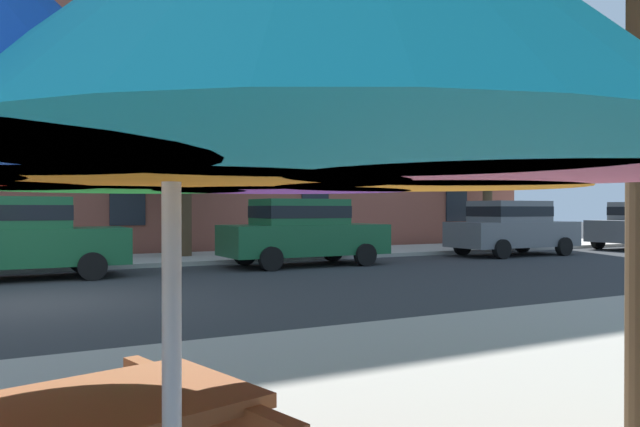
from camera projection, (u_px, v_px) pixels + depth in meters
name	position (u px, v px, depth m)	size (l,w,h in m)	color
ground_plane	(21.00, 304.00, 9.76)	(120.00, 120.00, 0.00)	#2D3033
sidewalk_far	(10.00, 265.00, 15.76)	(56.00, 3.60, 0.12)	#B2ADA3
sedan_green	(16.00, 236.00, 13.04)	(4.40, 1.98, 1.78)	#195933
sedan_green_midblock	(303.00, 230.00, 16.28)	(4.40, 1.98, 1.78)	#195933
sedan_gray	(512.00, 226.00, 19.89)	(4.40, 1.98, 1.78)	slate
street_tree_middle	(181.00, 135.00, 18.11)	(3.01, 3.06, 5.34)	#4C3823
street_tree_right	(490.00, 163.00, 24.21)	(2.37, 2.15, 4.74)	brown
patio_umbrella	(171.00, 91.00, 1.87)	(3.14, 3.14, 2.23)	silver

